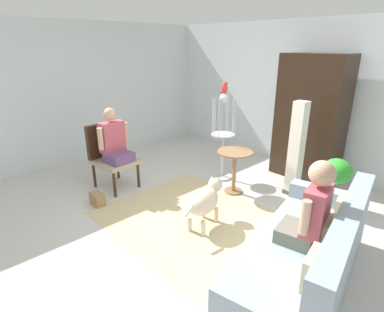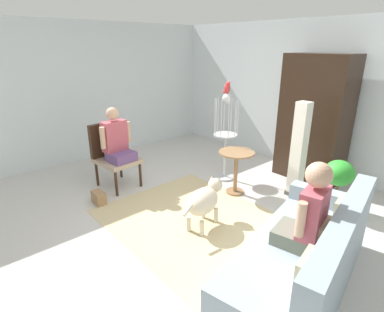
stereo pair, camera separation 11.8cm
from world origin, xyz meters
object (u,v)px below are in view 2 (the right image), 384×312
couch (306,256)px  potted_plant (338,182)px  person_on_armchair (116,139)px  bird_cage_stand (226,138)px  column_lamp (299,151)px  handbag (99,198)px  armchair (112,151)px  round_end_table (236,165)px  parrot (227,88)px  armoire_cabinet (314,119)px  person_on_couch (308,212)px  dog (204,200)px

couch → potted_plant: couch is taller
person_on_armchair → bird_cage_stand: 1.77m
column_lamp → handbag: bearing=-125.8°
armchair → column_lamp: size_ratio=0.71×
round_end_table → armchair: bearing=-140.9°
bird_cage_stand → parrot: size_ratio=7.62×
person_on_armchair → parrot: parrot is taller
person_on_armchair → armoire_cabinet: 3.21m
person_on_couch → parrot: bearing=149.7°
armchair → potted_plant: 3.39m
person_on_couch → potted_plant: size_ratio=1.13×
couch → person_on_couch: bearing=-127.7°
parrot → handbag: 2.57m
round_end_table → potted_plant: potted_plant is taller
couch → column_lamp: bearing=124.1°
couch → armchair: armchair is taller
couch → potted_plant: (-0.45, 1.58, 0.13)m
column_lamp → round_end_table: bearing=-135.8°
dog → armoire_cabinet: size_ratio=0.40×
person_on_couch → armoire_cabinet: armoire_cabinet is taller
column_lamp → armoire_cabinet: (-0.22, 0.78, 0.32)m
couch → person_on_couch: size_ratio=2.57×
dog → bird_cage_stand: 1.59m
bird_cage_stand → armoire_cabinet: 1.48m
round_end_table → bird_cage_stand: size_ratio=0.47×
couch → round_end_table: size_ratio=3.19×
parrot → potted_plant: size_ratio=0.26×
person_on_couch → bird_cage_stand: bird_cage_stand is taller
dog → parrot: 1.95m
armchair → round_end_table: 1.99m
person_on_armchair → dog: bearing=8.0°
potted_plant → armoire_cabinet: size_ratio=0.36×
dog → handbag: size_ratio=3.46×
couch → bird_cage_stand: 2.59m
handbag → person_on_couch: bearing=15.3°
person_on_couch → round_end_table: 1.99m
person_on_armchair → potted_plant: 3.26m
person_on_couch → parrot: parrot is taller
armchair → parrot: (1.04, 1.55, 0.97)m
couch → person_on_armchair: size_ratio=2.62×
armchair → parrot: parrot is taller
armoire_cabinet → bird_cage_stand: bearing=-129.7°
person_on_couch → bird_cage_stand: 2.55m
parrot → potted_plant: bearing=10.2°
couch → person_on_couch: (-0.03, -0.03, 0.48)m
person_on_armchair → column_lamp: column_lamp is taller
armchair → dog: armchair is taller
couch → handbag: (-2.79, -0.79, -0.21)m
armchair → column_lamp: bearing=40.7°
person_on_armchair → parrot: (0.87, 1.53, 0.74)m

